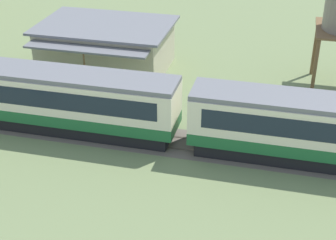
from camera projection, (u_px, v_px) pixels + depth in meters
name	position (u px, v px, depth m)	size (l,w,h in m)	color
passenger_train	(188.00, 113.00, 32.40)	(90.33, 3.12, 4.22)	#1E6033
railway_track	(72.00, 129.00, 35.26)	(151.72, 3.60, 0.04)	#665B51
station_building	(106.00, 46.00, 43.46)	(11.01, 8.87, 3.97)	#BCB293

